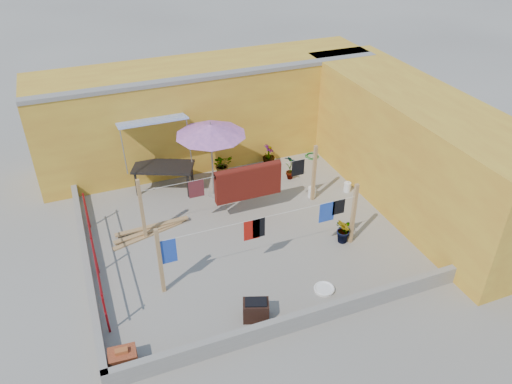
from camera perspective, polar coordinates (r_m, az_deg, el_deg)
ground at (r=13.61m, az=-1.47°, el=-4.70°), size 80.00×80.00×0.00m
wall_back at (r=16.81m, az=-5.55°, el=9.24°), size 11.00×3.27×3.21m
wall_right at (r=15.03m, az=17.45°, el=4.81°), size 2.40×9.00×3.20m
parapet_front at (r=11.02m, az=5.18°, el=-14.36°), size 8.30×0.16×0.44m
parapet_left at (r=12.98m, az=-18.79°, el=-7.70°), size 0.16×7.30×0.44m
red_railing at (r=12.51m, az=-18.06°, el=-6.30°), size 0.05×4.20×1.10m
clothesline_rig at (r=13.56m, az=-0.87°, el=0.47°), size 5.09×2.35×1.80m
patio_umbrella at (r=14.11m, az=-5.21°, el=7.04°), size 2.49×2.49×2.43m
outdoor_table at (r=15.28m, az=-10.54°, el=2.69°), size 2.00×1.54×0.84m
brick_stack at (r=10.66m, az=-14.95°, el=-17.96°), size 0.57×0.44×0.48m
lumber_pile at (r=13.88m, az=-11.99°, el=-4.34°), size 2.17×0.72×0.13m
brazier at (r=11.14m, az=-0.01°, el=-13.33°), size 0.66×0.55×0.51m
white_basin at (r=12.00m, az=7.79°, el=-10.92°), size 0.49×0.49×0.09m
water_jug_a at (r=15.51m, az=10.39°, el=0.58°), size 0.22×0.22×0.34m
water_jug_b at (r=15.08m, az=6.40°, el=0.00°), size 0.24×0.24×0.37m
green_hose at (r=17.32m, az=6.41°, el=4.13°), size 0.47×0.47×0.07m
plant_back_a at (r=16.08m, az=-3.87°, el=3.14°), size 0.68×0.61×0.69m
plant_back_b at (r=16.55m, az=1.46°, el=4.22°), size 0.54×0.54×0.73m
plant_right_a at (r=15.79m, az=3.99°, el=2.87°), size 0.51×0.54×0.85m
plant_right_b at (r=13.23m, az=10.01°, el=-4.39°), size 0.42×0.49×0.78m
plant_right_c at (r=13.49m, az=10.23°, el=-4.23°), size 0.55×0.59×0.54m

